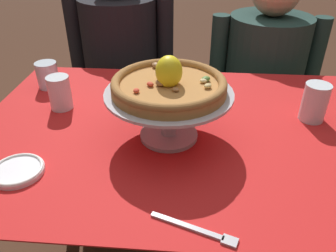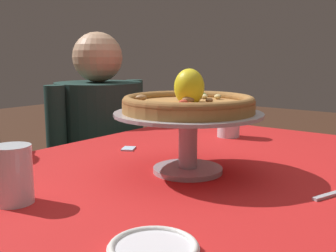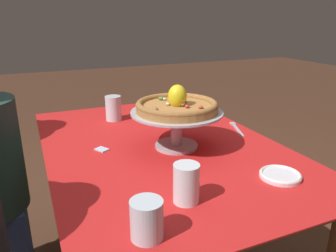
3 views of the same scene
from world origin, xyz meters
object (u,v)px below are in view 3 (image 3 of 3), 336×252
at_px(water_glass_side_right, 114,109).
at_px(dinner_fork, 236,128).
at_px(pizza_stand, 177,122).
at_px(side_plate, 280,175).
at_px(water_glass_back_left, 147,221).
at_px(sugar_packet, 102,149).
at_px(pizza, 177,105).
at_px(water_glass_side_left, 186,186).

distance_m(water_glass_side_right, dinner_fork, 0.60).
height_order(pizza_stand, side_plate, pizza_stand).
distance_m(water_glass_side_right, side_plate, 0.88).
bearing_deg(pizza_stand, dinner_fork, -75.60).
height_order(water_glass_side_right, side_plate, water_glass_side_right).
height_order(water_glass_back_left, sugar_packet, water_glass_back_left).
bearing_deg(sugar_packet, side_plate, -133.78).
height_order(pizza_stand, pizza, pizza).
distance_m(pizza_stand, water_glass_side_left, 0.41).
distance_m(pizza, dinner_fork, 0.39).
distance_m(pizza, sugar_packet, 0.34).
xyz_separation_m(pizza_stand, water_glass_back_left, (-0.48, 0.30, -0.06)).
bearing_deg(water_glass_side_left, water_glass_back_left, 124.05).
relative_size(side_plate, dinner_fork, 0.71).
height_order(pizza_stand, water_glass_side_left, pizza_stand).
bearing_deg(dinner_fork, side_plate, 162.00).
bearing_deg(water_glass_back_left, dinner_fork, -48.67).
bearing_deg(water_glass_side_left, side_plate, -89.10).
height_order(water_glass_side_right, dinner_fork, water_glass_side_right).
relative_size(water_glass_side_left, sugar_packet, 2.26).
height_order(dinner_fork, sugar_packet, dinner_fork).
distance_m(side_plate, dinner_fork, 0.48).
relative_size(pizza_stand, water_glass_side_right, 2.93).
bearing_deg(water_glass_side_right, pizza_stand, -163.00).
xyz_separation_m(pizza_stand, side_plate, (-0.37, -0.20, -0.09)).
relative_size(water_glass_side_right, water_glass_side_left, 1.07).
distance_m(pizza, water_glass_back_left, 0.58).
distance_m(water_glass_side_left, side_plate, 0.34).
bearing_deg(side_plate, water_glass_side_left, 90.90).
distance_m(water_glass_back_left, dinner_fork, 0.86).
bearing_deg(side_plate, water_glass_side_right, 22.25).
xyz_separation_m(water_glass_side_right, water_glass_back_left, (-0.92, 0.16, -0.01)).
distance_m(pizza, side_plate, 0.45).
xyz_separation_m(water_glass_back_left, side_plate, (0.11, -0.50, -0.03)).
bearing_deg(dinner_fork, water_glass_side_left, 133.33).
relative_size(pizza_stand, dinner_fork, 1.92).
bearing_deg(dinner_fork, sugar_packet, 90.15).
xyz_separation_m(water_glass_side_right, dinner_fork, (-0.36, -0.48, -0.05)).
xyz_separation_m(water_glass_side_left, sugar_packet, (0.46, 0.13, -0.05)).
bearing_deg(pizza_stand, water_glass_side_left, 158.80).
height_order(pizza, side_plate, pizza).
distance_m(water_glass_side_left, dinner_fork, 0.68).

